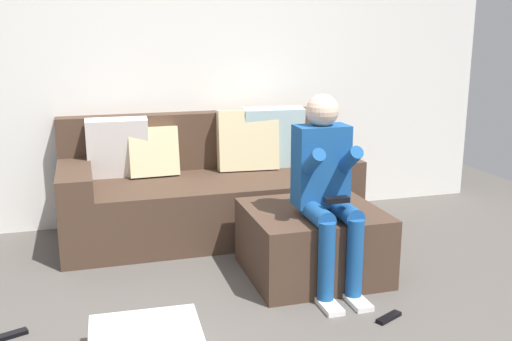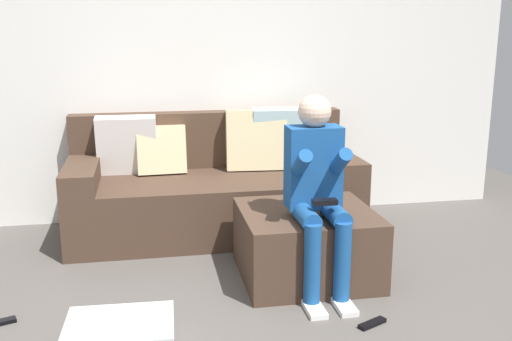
% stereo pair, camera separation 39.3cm
% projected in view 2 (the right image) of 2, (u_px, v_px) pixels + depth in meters
% --- Properties ---
extents(wall_back, '(5.15, 0.10, 2.60)m').
position_uv_depth(wall_back, '(201.00, 58.00, 4.76)').
color(wall_back, silver).
rests_on(wall_back, ground_plane).
extents(couch_sectional, '(2.15, 0.90, 0.93)m').
position_uv_depth(couch_sectional, '(214.00, 188.00, 4.58)').
color(couch_sectional, '#473326').
rests_on(couch_sectional, ground_plane).
extents(ottoman, '(0.82, 0.76, 0.43)m').
position_uv_depth(ottoman, '(307.00, 244.00, 3.74)').
color(ottoman, '#473326').
rests_on(ottoman, ground_plane).
extents(person_seated, '(0.32, 0.59, 1.16)m').
position_uv_depth(person_seated, '(317.00, 183.00, 3.46)').
color(person_seated, '#194C8C').
rests_on(person_seated, ground_plane).
extents(storage_bin, '(0.54, 0.42, 0.16)m').
position_uv_depth(storage_bin, '(120.00, 337.00, 2.88)').
color(storage_bin, silver).
rests_on(storage_bin, ground_plane).
extents(remote_near_ottoman, '(0.18, 0.12, 0.02)m').
position_uv_depth(remote_near_ottoman, '(372.00, 323.00, 3.16)').
color(remote_near_ottoman, black).
rests_on(remote_near_ottoman, ground_plane).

